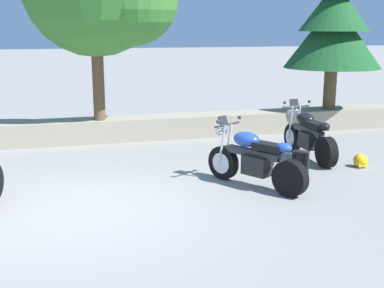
{
  "coord_description": "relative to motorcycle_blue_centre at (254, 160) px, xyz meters",
  "views": [
    {
      "loc": [
        -0.2,
        -7.47,
        2.75
      ],
      "look_at": [
        2.12,
        1.2,
        0.65
      ],
      "focal_mm": 47.06,
      "sensor_mm": 36.0,
      "label": 1
    }
  ],
  "objects": [
    {
      "name": "ground_plane",
      "position": [
        -3.03,
        -0.41,
        -0.49
      ],
      "size": [
        120.0,
        120.0,
        0.0
      ],
      "primitive_type": "plane",
      "color": "gray"
    },
    {
      "name": "stone_wall",
      "position": [
        -3.03,
        4.39,
        -0.21
      ],
      "size": [
        36.0,
        0.8,
        0.55
      ],
      "primitive_type": "cube",
      "color": "gray",
      "rests_on": "ground"
    },
    {
      "name": "motorcycle_blue_centre",
      "position": [
        0.0,
        0.0,
        0.0
      ],
      "size": [
        1.24,
        1.84,
        1.18
      ],
      "color": "black",
      "rests_on": "ground"
    },
    {
      "name": "motorcycle_black_far_right",
      "position": [
        1.86,
        1.55,
        0.0
      ],
      "size": [
        0.67,
        2.06,
        1.18
      ],
      "color": "black",
      "rests_on": "ground"
    },
    {
      "name": "rider_backpack",
      "position": [
        1.17,
        0.53,
        -0.24
      ],
      "size": [
        0.35,
        0.35,
        0.47
      ],
      "color": "black",
      "rests_on": "ground"
    },
    {
      "name": "rider_helmet",
      "position": [
        2.54,
        0.62,
        -0.35
      ],
      "size": [
        0.28,
        0.28,
        0.28
      ],
      "color": "yellow",
      "rests_on": "ground"
    },
    {
      "name": "pine_tree_mid_left",
      "position": [
        3.95,
        4.37,
        2.31
      ],
      "size": [
        2.57,
        2.57,
        3.82
      ],
      "color": "brown",
      "rests_on": "stone_wall"
    }
  ]
}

